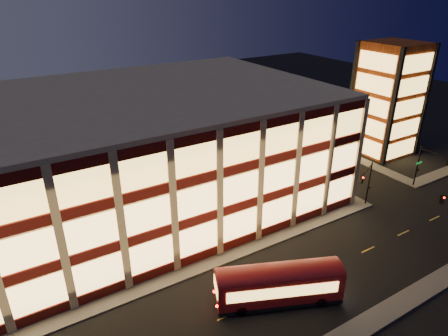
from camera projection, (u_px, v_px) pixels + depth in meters
ground at (212, 270)px, 40.08m from camera, size 200.00×200.00×0.00m
sidewalk_office_south at (181, 274)px, 39.39m from camera, size 54.00×2.00×0.15m
sidewalk_office_east at (283, 161)px, 64.12m from camera, size 2.00×30.00×0.15m
sidewalk_tower_south at (439, 174)px, 59.88m from camera, size 14.00×2.00×0.15m
sidewalk_tower_west at (332, 148)px, 69.36m from camera, size 2.00×30.00×0.15m
office_building at (121, 154)px, 48.67m from camera, size 50.45×30.45×14.50m
stair_tower at (388, 100)px, 64.53m from camera, size 8.60×8.60×18.00m
traffic_signal_far at (367, 180)px, 49.11m from camera, size 3.79×1.87×6.00m
traffic_signal_right at (428, 163)px, 53.83m from camera, size 1.20×4.37×6.00m
trolley_bus at (279, 282)px, 35.30m from camera, size 11.40×6.97×3.79m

